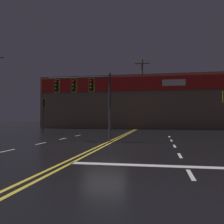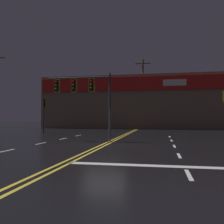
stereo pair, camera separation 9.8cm
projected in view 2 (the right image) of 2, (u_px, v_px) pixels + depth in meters
name	position (u px, v px, depth m)	size (l,w,h in m)	color
ground_plane	(104.00, 145.00, 14.75)	(200.00, 200.00, 0.00)	black
road_markings	(112.00, 147.00, 13.66)	(12.00, 60.00, 0.01)	gold
traffic_signal_median	(81.00, 89.00, 17.55)	(4.59, 0.36, 4.69)	#38383D
traffic_signal_corner_northwest	(44.00, 107.00, 25.82)	(0.42, 0.36, 3.67)	#38383D
building_backdrop	(140.00, 103.00, 41.10)	(30.14, 10.23, 8.00)	#7A6651
utility_pole_row	(140.00, 88.00, 36.79)	(48.21, 0.26, 12.37)	#4C3828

